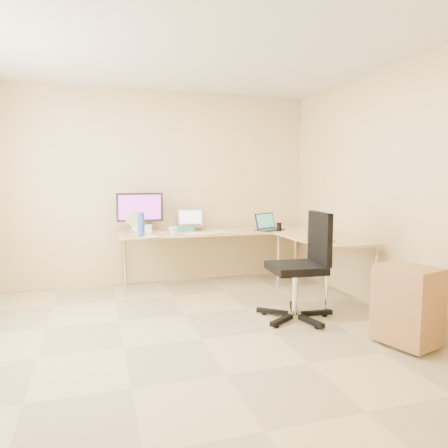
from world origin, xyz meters
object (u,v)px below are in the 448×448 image
object	(u,v)px
mug	(173,231)
office_chair	(296,270)
laptop_return	(320,232)
water_bottle	(141,225)
cabinet	(408,305)
desk_main	(220,257)
desk_return	(322,268)
desk_fan	(133,222)
keyboard	(201,234)
monitor	(140,212)
laptop_center	(191,218)
laptop_black	(270,222)

from	to	relation	value
mug	office_chair	bearing A→B (deg)	-52.31
mug	laptop_return	bearing A→B (deg)	-35.06
water_bottle	cabinet	bearing A→B (deg)	-48.20
desk_main	desk_return	bearing A→B (deg)	-45.73
office_chair	desk_fan	bearing A→B (deg)	133.51
desk_return	water_bottle	bearing A→B (deg)	161.05
office_chair	desk_main	bearing A→B (deg)	105.97
keyboard	cabinet	xyz separation A→B (m)	(1.24, -2.21, -0.38)
desk_return	desk_fan	size ratio (longest dim) A/B	5.01
desk_main	mug	bearing A→B (deg)	-156.49
water_bottle	desk_fan	bearing A→B (deg)	96.40
desk_fan	laptop_return	xyz separation A→B (m)	(1.88, -1.51, -0.02)
monitor	cabinet	world-z (taller)	monitor
monitor	laptop_return	bearing A→B (deg)	-37.82
laptop_center	laptop_return	size ratio (longest dim) A/B	1.04
laptop_black	laptop_return	size ratio (longest dim) A/B	1.14
monitor	water_bottle	world-z (taller)	monitor
desk_fan	cabinet	world-z (taller)	desk_fan
mug	desk_fan	world-z (taller)	desk_fan
desk_return	water_bottle	distance (m)	2.22
laptop_return	monitor	bearing A→B (deg)	26.66
keyboard	water_bottle	xyz separation A→B (m)	(-0.73, 0.00, 0.14)
desk_fan	laptop_center	bearing A→B (deg)	-24.07
laptop_black	cabinet	distance (m)	2.41
laptop_center	desk_fan	size ratio (longest dim) A/B	1.29
desk_return	mug	xyz separation A→B (m)	(-1.66, 0.70, 0.42)
laptop_return	office_chair	world-z (taller)	office_chair
water_bottle	desk_fan	world-z (taller)	water_bottle
monitor	office_chair	distance (m)	2.30
laptop_black	mug	size ratio (longest dim) A/B	3.28
desk_fan	monitor	bearing A→B (deg)	-22.40
monitor	desk_fan	xyz separation A→B (m)	(-0.10, 0.00, -0.13)
desk_main	laptop_return	bearing A→B (deg)	-60.00
office_chair	water_bottle	bearing A→B (deg)	141.63
laptop_black	laptop_return	xyz separation A→B (m)	(0.10, -1.14, -0.01)
mug	office_chair	xyz separation A→B (m)	(1.00, -1.30, -0.28)
keyboard	water_bottle	bearing A→B (deg)	-175.07
desk_return	laptop_black	world-z (taller)	laptop_black
desk_main	laptop_return	xyz separation A→B (m)	(0.75, -1.31, 0.47)
laptop_black	mug	distance (m)	1.35
water_bottle	desk_fan	size ratio (longest dim) A/B	1.12
monitor	desk_fan	distance (m)	0.16
laptop_black	desk_fan	world-z (taller)	desk_fan
desk_return	monitor	world-z (taller)	monitor
laptop_black	cabinet	size ratio (longest dim) A/B	0.56
keyboard	office_chair	world-z (taller)	office_chair
desk_return	desk_main	bearing A→B (deg)	134.27
keyboard	cabinet	world-z (taller)	keyboard
laptop_black	water_bottle	size ratio (longest dim) A/B	1.26
desk_return	monitor	size ratio (longest dim) A/B	2.17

